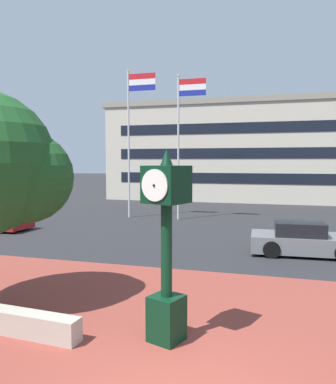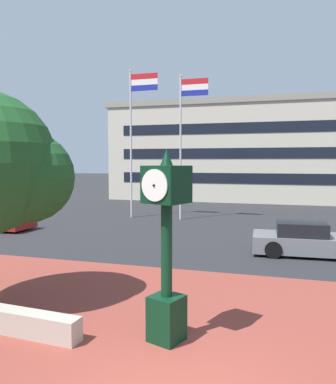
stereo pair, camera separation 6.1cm
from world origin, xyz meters
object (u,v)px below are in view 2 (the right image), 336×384
Objects in this scene: car_street_near at (305,240)px; flagpole_secondary at (184,134)px; street_clock at (167,243)px; civic_building at (283,152)px; flagpole_primary at (134,129)px.

flagpole_secondary is (-6.72, 7.44, 4.72)m from car_street_near.
flagpole_secondary is at bearing -140.71° from car_street_near.
car_street_near is at bearing 90.09° from street_clock.
flagpole_primary is at bearing -119.02° from civic_building.
car_street_near is 13.42m from flagpole_primary.
flagpole_secondary is at bearing 122.96° from street_clock.
car_street_near is (3.05, 8.44, -1.41)m from street_clock.
flagpole_secondary is (-3.66, 15.88, 3.30)m from street_clock.
civic_building reaches higher than car_street_near.
flagpole_primary reaches higher than street_clock.
car_street_near is 0.13× the size of civic_building.
civic_building is at bearing 106.19° from street_clock.
car_street_near is 24.06m from civic_building.
flagpole_secondary is 0.27× the size of civic_building.
street_clock is at bearing -77.01° from flagpole_secondary.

